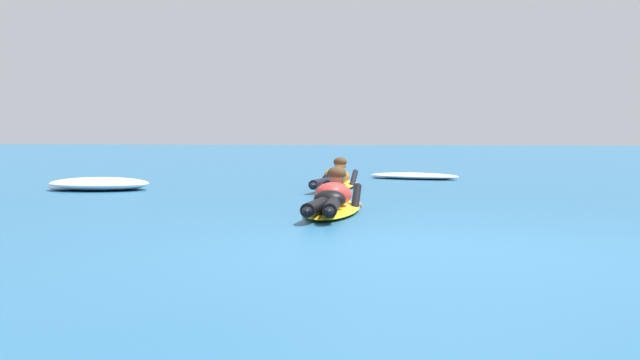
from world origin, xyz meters
TOP-DOWN VIEW (x-y plane):
  - ground_plane at (0.00, 10.00)m, footprint 120.00×120.00m
  - surfer_near at (-1.23, 2.66)m, footprint 0.75×2.68m
  - surfer_far at (-1.96, 6.79)m, footprint 0.57×2.78m
  - whitewater_mid_left at (-5.51, 5.87)m, footprint 1.68×1.37m
  - whitewater_back at (-1.03, 10.19)m, footprint 1.99×1.34m

SIDE VIEW (x-z plane):
  - ground_plane at x=0.00m, z-range 0.00..0.00m
  - whitewater_back at x=-1.03m, z-range 0.00..0.12m
  - whitewater_mid_left at x=-5.51m, z-range -0.01..0.19m
  - surfer_near at x=-1.23m, z-range -0.14..0.41m
  - surfer_far at x=-1.96m, z-range -0.13..0.40m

